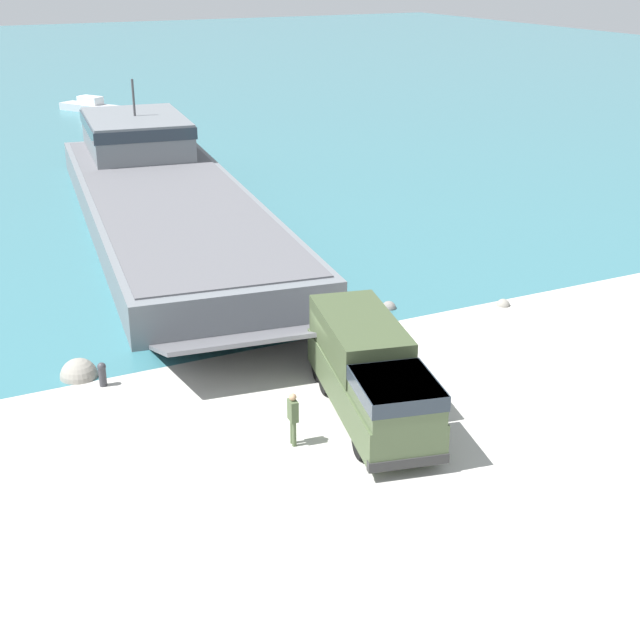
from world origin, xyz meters
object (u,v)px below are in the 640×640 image
at_px(landing_craft, 160,188).
at_px(mooring_bollard, 102,373).
at_px(moored_boat_a, 94,107).
at_px(soldier_on_ramp, 293,415).
at_px(military_truck, 371,373).

distance_m(landing_craft, mooring_bollard, 23.05).
bearing_deg(moored_boat_a, soldier_on_ramp, 49.73).
distance_m(landing_craft, soldier_on_ramp, 28.47).
height_order(military_truck, moored_boat_a, military_truck).
relative_size(landing_craft, mooring_bollard, 43.26).
xyz_separation_m(landing_craft, moored_boat_a, (5.07, 38.69, -1.06)).
height_order(military_truck, mooring_bollard, military_truck).
height_order(landing_craft, military_truck, landing_craft).
bearing_deg(mooring_bollard, soldier_on_ramp, -57.18).
bearing_deg(landing_craft, military_truck, -84.95).
height_order(landing_craft, moored_boat_a, landing_craft).
xyz_separation_m(soldier_on_ramp, mooring_bollard, (-4.40, 6.82, -0.56)).
bearing_deg(landing_craft, moored_boat_a, 90.02).
relative_size(landing_craft, soldier_on_ramp, 21.84).
bearing_deg(moored_boat_a, mooring_bollard, 44.79).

